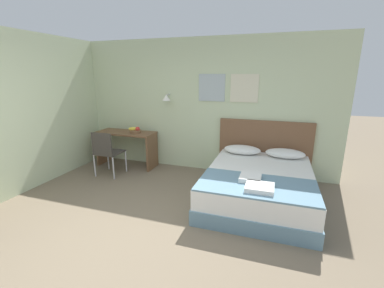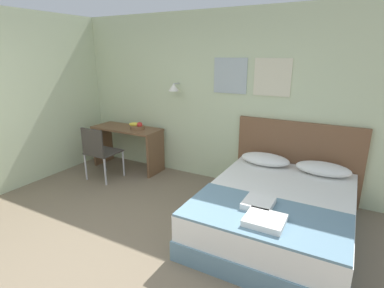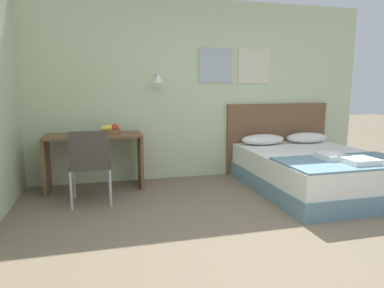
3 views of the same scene
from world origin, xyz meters
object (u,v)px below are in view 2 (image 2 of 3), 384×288
at_px(bed, 276,212).
at_px(desk_chair, 99,149).
at_px(headboard, 296,160).
at_px(fruit_bowl, 137,126).
at_px(folded_towel_near_foot, 259,203).
at_px(pillow_right, 323,169).
at_px(desk, 127,140).
at_px(folded_towel_mid_bed, 265,220).
at_px(throw_blanket, 263,216).
at_px(pillow_left, 265,159).

relative_size(bed, desk_chair, 2.32).
distance_m(headboard, fruit_bowl, 2.67).
xyz_separation_m(headboard, fruit_bowl, (-2.64, -0.28, 0.25)).
bearing_deg(folded_towel_near_foot, pillow_right, 69.41).
distance_m(folded_towel_near_foot, fruit_bowl, 2.84).
bearing_deg(desk, bed, -15.21).
bearing_deg(desk_chair, folded_towel_mid_bed, -16.33).
xyz_separation_m(throw_blanket, desk, (-2.87, 1.38, 0.02)).
bearing_deg(folded_towel_mid_bed, throw_blanket, 109.44).
height_order(pillow_left, desk, desk).
height_order(bed, folded_towel_near_foot, folded_towel_near_foot).
xyz_separation_m(headboard, throw_blanket, (0.00, -1.68, -0.04)).
relative_size(bed, fruit_bowl, 7.53).
height_order(pillow_left, throw_blanket, pillow_left).
relative_size(throw_blanket, desk, 1.24).
bearing_deg(headboard, pillow_left, -145.36).
bearing_deg(folded_towel_mid_bed, fruit_bowl, 150.22).
bearing_deg(pillow_right, folded_towel_mid_bed, -101.95).
relative_size(headboard, folded_towel_mid_bed, 4.87).
height_order(throw_blanket, fruit_bowl, fruit_bowl).
distance_m(bed, folded_towel_mid_bed, 0.81).
height_order(headboard, desk_chair, headboard).
bearing_deg(fruit_bowl, desk_chair, -111.84).
height_order(pillow_right, folded_towel_mid_bed, pillow_right).
bearing_deg(pillow_right, pillow_left, 180.00).
relative_size(folded_towel_mid_bed, fruit_bowl, 1.29).
distance_m(headboard, folded_towel_mid_bed, 1.82).
relative_size(throw_blanket, fruit_bowl, 5.66).
distance_m(pillow_right, desk, 3.25).
bearing_deg(bed, fruit_bowl, 163.35).
relative_size(headboard, folded_towel_near_foot, 5.41).
bearing_deg(folded_towel_near_foot, throw_blanket, -57.00).
xyz_separation_m(pillow_left, desk_chair, (-2.53, -0.69, -0.05)).
height_order(bed, folded_towel_mid_bed, folded_towel_mid_bed).
height_order(folded_towel_mid_bed, desk, desk).
distance_m(throw_blanket, desk_chair, 3.00).
relative_size(desk, fruit_bowl, 4.58).
bearing_deg(bed, desk_chair, 177.70).
bearing_deg(desk_chair, throw_blanket, -13.93).
relative_size(bed, headboard, 1.20).
bearing_deg(desk_chair, bed, -2.30).
bearing_deg(pillow_right, throw_blanket, -105.10).
bearing_deg(pillow_left, folded_towel_near_foot, -77.25).
bearing_deg(throw_blanket, bed, 90.00).
relative_size(headboard, throw_blanket, 1.11).
relative_size(throw_blanket, folded_towel_near_foot, 4.88).
bearing_deg(throw_blanket, desk_chair, 166.07).
xyz_separation_m(headboard, pillow_left, (-0.38, -0.26, 0.03)).
xyz_separation_m(pillow_left, desk, (-2.49, -0.03, -0.05)).
relative_size(pillow_right, throw_blanket, 0.44).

